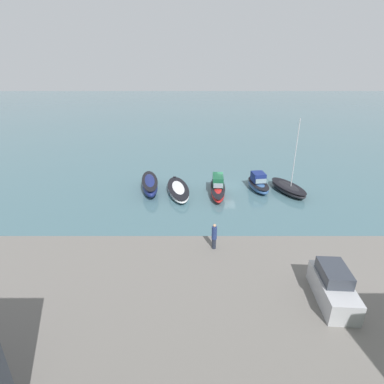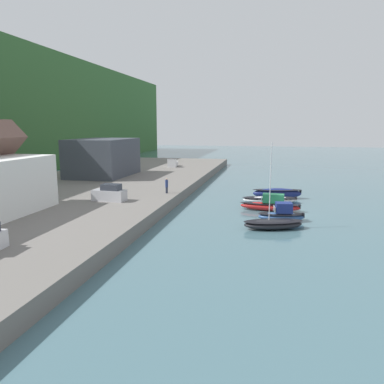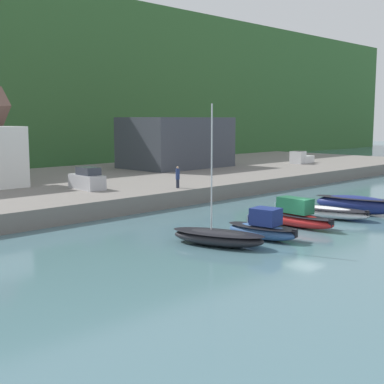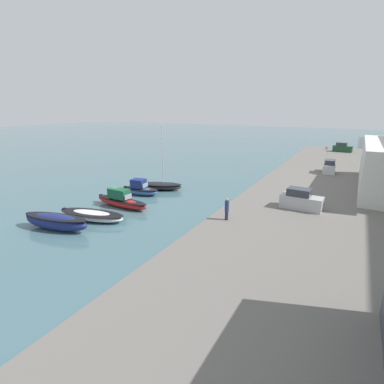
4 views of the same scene
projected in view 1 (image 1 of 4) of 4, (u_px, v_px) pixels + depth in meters
The scene contains 8 objects.
ground_plane at pixel (226, 187), 39.42m from camera, with size 320.00×320.00×0.00m, color #476B75.
moored_boat_0 at pixel (288, 188), 37.54m from camera, with size 4.35×6.93×9.26m.
moored_boat_1 at pixel (258, 184), 38.34m from camera, with size 2.78×5.57×2.20m.
moored_boat_2 at pixel (218, 187), 37.16m from camera, with size 2.18×7.97×2.25m.
moored_boat_3 at pixel (178, 190), 37.14m from camera, with size 3.80×8.16×0.95m.
moored_boat_4 at pixel (150, 184), 37.97m from camera, with size 3.24×7.67×1.61m.
parked_car_1 at pixel (333, 287), 18.03m from camera, with size 2.06×4.31×2.16m.
person_on_quay at pixel (214, 236), 23.10m from camera, with size 0.40×0.40×2.14m.
Camera 1 is at (4.55, 36.55, 14.77)m, focal length 28.00 mm.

